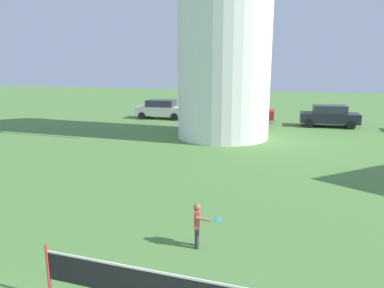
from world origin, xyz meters
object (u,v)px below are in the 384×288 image
at_px(parked_car_black, 329,116).
at_px(parked_car_red, 246,112).
at_px(parked_car_cream, 161,109).
at_px(player_far, 198,223).
at_px(tennis_net, 155,287).

bearing_deg(parked_car_black, parked_car_red, 177.26).
height_order(parked_car_cream, parked_car_red, same).
bearing_deg(parked_car_red, parked_car_cream, -177.63).
height_order(parked_car_red, parked_car_black, same).
xyz_separation_m(player_far, parked_car_cream, (-9.32, 19.81, 0.17)).
distance_m(tennis_net, parked_car_black, 22.85).
bearing_deg(tennis_net, player_far, 91.77).
height_order(player_far, parked_car_black, parked_car_black).
relative_size(parked_car_cream, parked_car_red, 0.96).
bearing_deg(tennis_net, parked_car_black, 80.64).
height_order(player_far, parked_car_red, parked_car_red).
distance_m(tennis_net, parked_car_red, 22.96).
bearing_deg(tennis_net, parked_car_red, 95.85).
height_order(tennis_net, parked_car_cream, parked_car_cream).
relative_size(tennis_net, parked_car_cream, 1.07).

